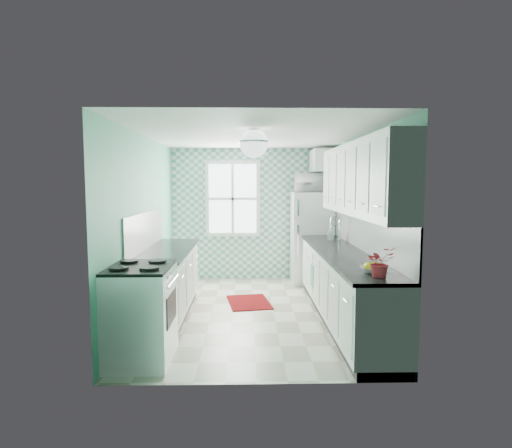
{
  "coord_description": "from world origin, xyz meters",
  "views": [
    {
      "loc": [
        -0.09,
        -5.98,
        1.85
      ],
      "look_at": [
        0.05,
        0.25,
        1.25
      ],
      "focal_mm": 30.0,
      "sensor_mm": 36.0,
      "label": 1
    }
  ],
  "objects_px": {
    "fruit_bowl": "(373,269)",
    "potted_plant": "(380,262)",
    "ceiling_light": "(254,143)",
    "stove": "(140,312)",
    "fridge": "(312,238)",
    "microwave": "(312,183)",
    "sink": "(329,242)"
  },
  "relations": [
    {
      "from": "ceiling_light",
      "to": "microwave",
      "type": "distance_m",
      "value": 2.87
    },
    {
      "from": "stove",
      "to": "microwave",
      "type": "distance_m",
      "value": 4.34
    },
    {
      "from": "fridge",
      "to": "stove",
      "type": "relative_size",
      "value": 1.71
    },
    {
      "from": "fridge",
      "to": "fruit_bowl",
      "type": "relative_size",
      "value": 6.6
    },
    {
      "from": "fridge",
      "to": "fruit_bowl",
      "type": "xyz_separation_m",
      "value": [
        0.09,
        -3.52,
        0.13
      ]
    },
    {
      "from": "sink",
      "to": "microwave",
      "type": "xyz_separation_m",
      "value": [
        -0.09,
        1.19,
        0.92
      ]
    },
    {
      "from": "ceiling_light",
      "to": "potted_plant",
      "type": "distance_m",
      "value": 2.06
    },
    {
      "from": "sink",
      "to": "fridge",
      "type": "bearing_deg",
      "value": 93.68
    },
    {
      "from": "stove",
      "to": "fruit_bowl",
      "type": "relative_size",
      "value": 3.87
    },
    {
      "from": "ceiling_light",
      "to": "fruit_bowl",
      "type": "distance_m",
      "value": 2.03
    },
    {
      "from": "ceiling_light",
      "to": "microwave",
      "type": "bearing_deg",
      "value": 66.89
    },
    {
      "from": "fridge",
      "to": "microwave",
      "type": "xyz_separation_m",
      "value": [
        0.0,
        0.0,
        1.01
      ]
    },
    {
      "from": "ceiling_light",
      "to": "microwave",
      "type": "relative_size",
      "value": 0.56
    },
    {
      "from": "fridge",
      "to": "stove",
      "type": "height_order",
      "value": "fridge"
    },
    {
      "from": "potted_plant",
      "to": "microwave",
      "type": "height_order",
      "value": "microwave"
    },
    {
      "from": "fridge",
      "to": "potted_plant",
      "type": "bearing_deg",
      "value": -87.3
    },
    {
      "from": "fruit_bowl",
      "to": "potted_plant",
      "type": "height_order",
      "value": "potted_plant"
    },
    {
      "from": "stove",
      "to": "fruit_bowl",
      "type": "bearing_deg",
      "value": 0.38
    },
    {
      "from": "fruit_bowl",
      "to": "fridge",
      "type": "bearing_deg",
      "value": 91.47
    },
    {
      "from": "ceiling_light",
      "to": "fridge",
      "type": "xyz_separation_m",
      "value": [
        1.11,
        2.6,
        -1.48
      ]
    },
    {
      "from": "stove",
      "to": "potted_plant",
      "type": "xyz_separation_m",
      "value": [
        2.4,
        -0.32,
        0.57
      ]
    },
    {
      "from": "stove",
      "to": "potted_plant",
      "type": "height_order",
      "value": "potted_plant"
    },
    {
      "from": "fridge",
      "to": "potted_plant",
      "type": "xyz_separation_m",
      "value": [
        0.09,
        -3.74,
        0.25
      ]
    },
    {
      "from": "stove",
      "to": "fruit_bowl",
      "type": "xyz_separation_m",
      "value": [
        2.4,
        -0.11,
        0.46
      ]
    },
    {
      "from": "sink",
      "to": "fruit_bowl",
      "type": "xyz_separation_m",
      "value": [
        -0.0,
        -2.33,
        0.04
      ]
    },
    {
      "from": "stove",
      "to": "fridge",
      "type": "bearing_deg",
      "value": 58.87
    },
    {
      "from": "potted_plant",
      "to": "microwave",
      "type": "xyz_separation_m",
      "value": [
        -0.09,
        3.74,
        0.76
      ]
    },
    {
      "from": "potted_plant",
      "to": "fridge",
      "type": "bearing_deg",
      "value": 91.38
    },
    {
      "from": "ceiling_light",
      "to": "stove",
      "type": "relative_size",
      "value": 0.36
    },
    {
      "from": "sink",
      "to": "potted_plant",
      "type": "xyz_separation_m",
      "value": [
        -0.0,
        -2.54,
        0.16
      ]
    },
    {
      "from": "stove",
      "to": "sink",
      "type": "xyz_separation_m",
      "value": [
        2.4,
        2.22,
        0.42
      ]
    },
    {
      "from": "ceiling_light",
      "to": "stove",
      "type": "bearing_deg",
      "value": -145.79
    }
  ]
}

